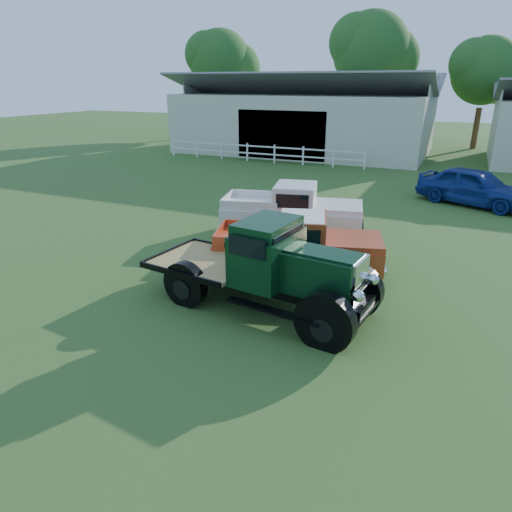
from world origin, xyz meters
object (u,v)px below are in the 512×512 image
at_px(vintage_flatbed, 263,265).
at_px(white_pickup, 292,211).
at_px(red_pickup, 298,245).
at_px(misc_car_blue, 474,187).

height_order(vintage_flatbed, white_pickup, vintage_flatbed).
bearing_deg(white_pickup, red_pickup, -79.94).
distance_m(red_pickup, misc_car_blue, 11.37).
height_order(white_pickup, misc_car_blue, white_pickup).
height_order(vintage_flatbed, misc_car_blue, vintage_flatbed).
xyz_separation_m(vintage_flatbed, red_pickup, (0.05, 2.29, -0.24)).
relative_size(vintage_flatbed, misc_car_blue, 1.17).
relative_size(red_pickup, misc_car_blue, 0.99).
bearing_deg(white_pickup, misc_car_blue, 39.21).
bearing_deg(misc_car_blue, white_pickup, 165.50).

